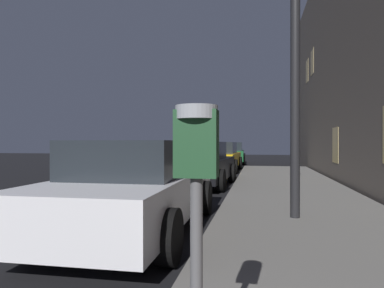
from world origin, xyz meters
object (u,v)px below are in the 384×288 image
at_px(car_white, 137,186).
at_px(car_yellow_cab, 219,157).
at_px(parking_meter, 196,183).
at_px(car_black, 199,164).
at_px(car_green, 229,153).

relative_size(car_white, car_yellow_cab, 1.03).
relative_size(parking_meter, car_black, 0.34).
bearing_deg(car_white, car_yellow_cab, 90.01).
distance_m(car_white, car_green, 17.75).
xyz_separation_m(car_black, car_yellow_cab, (0.00, 5.92, 0.01)).
relative_size(parking_meter, car_green, 0.31).
xyz_separation_m(car_white, car_green, (-0.00, 17.75, 0.00)).
height_order(car_white, car_black, same).
xyz_separation_m(parking_meter, car_green, (-1.61, 21.41, -0.51)).
bearing_deg(parking_meter, car_green, 94.31).
bearing_deg(parking_meter, car_white, 113.77).
bearing_deg(car_green, car_yellow_cab, -90.01).
distance_m(parking_meter, car_black, 9.56).
bearing_deg(car_yellow_cab, car_green, 89.99).
bearing_deg(car_green, car_black, -90.01).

